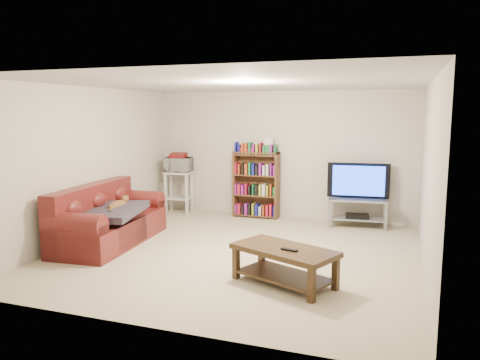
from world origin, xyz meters
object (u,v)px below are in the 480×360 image
at_px(sofa, 106,223).
at_px(bookshelf, 256,184).
at_px(tv_stand, 357,208).
at_px(coffee_table, 284,259).

relative_size(sofa, bookshelf, 1.72).
height_order(sofa, tv_stand, sofa).
relative_size(sofa, coffee_table, 1.61).
distance_m(coffee_table, tv_stand, 3.20).
relative_size(coffee_table, tv_stand, 1.30).
distance_m(tv_stand, bookshelf, 1.94).
bearing_deg(bookshelf, tv_stand, -3.70).
bearing_deg(sofa, coffee_table, -19.51).
relative_size(tv_stand, bookshelf, 0.82).
bearing_deg(sofa, bookshelf, 51.77).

